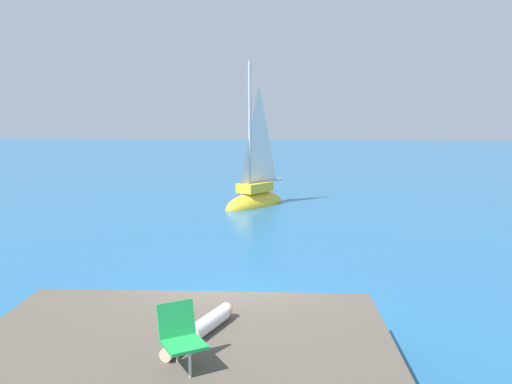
% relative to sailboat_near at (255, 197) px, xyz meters
% --- Properties ---
extents(ground_plane, '(160.00, 160.00, 0.00)m').
position_rel_sailboat_near_xyz_m(ground_plane, '(1.21, -12.96, -0.38)').
color(ground_plane, '#236093').
extents(shore_ledge, '(6.35, 4.77, 0.86)m').
position_rel_sailboat_near_xyz_m(shore_ledge, '(1.02, -16.24, 0.05)').
color(shore_ledge, brown).
rests_on(shore_ledge, ground).
extents(boulder_seaward, '(0.98, 1.16, 0.71)m').
position_rel_sailboat_near_xyz_m(boulder_seaward, '(2.15, -13.76, -0.38)').
color(boulder_seaward, brown).
rests_on(boulder_seaward, ground).
extents(boulder_inland, '(0.95, 0.82, 0.57)m').
position_rel_sailboat_near_xyz_m(boulder_inland, '(0.62, -13.56, -0.38)').
color(boulder_inland, brown).
rests_on(boulder_inland, ground).
extents(sailboat_near, '(3.04, 3.79, 7.01)m').
position_rel_sailboat_near_xyz_m(sailboat_near, '(0.00, 0.00, 0.00)').
color(sailboat_near, yellow).
rests_on(sailboat_near, ground).
extents(person_sunbather, '(0.71, 1.71, 0.25)m').
position_rel_sailboat_near_xyz_m(person_sunbather, '(1.28, -15.93, 0.60)').
color(person_sunbather, white).
rests_on(person_sunbather, shore_ledge).
extents(beach_chair, '(0.74, 0.76, 0.80)m').
position_rel_sailboat_near_xyz_m(beach_chair, '(1.22, -16.93, 0.92)').
color(beach_chair, green).
rests_on(beach_chair, shore_ledge).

